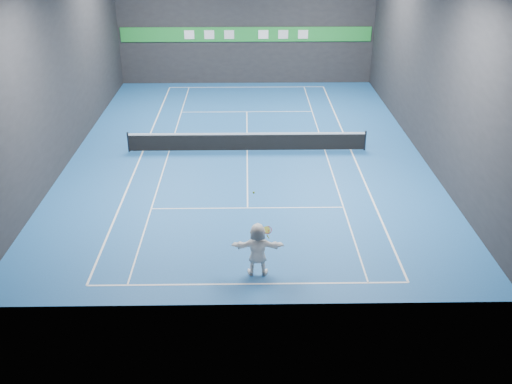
{
  "coord_description": "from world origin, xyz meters",
  "views": [
    {
      "loc": [
        -0.0,
        -27.85,
        11.5
      ],
      "look_at": [
        0.33,
        -7.87,
        1.5
      ],
      "focal_mm": 40.0,
      "sensor_mm": 36.0,
      "label": 1
    }
  ],
  "objects_px": {
    "player": "(258,249)",
    "tennis_net": "(247,141)",
    "tennis_racket": "(267,231)",
    "tennis_ball": "(254,193)"
  },
  "relations": [
    {
      "from": "tennis_net",
      "to": "tennis_ball",
      "type": "bearing_deg",
      "value": -88.97
    },
    {
      "from": "tennis_ball",
      "to": "tennis_racket",
      "type": "relative_size",
      "value": 0.15
    },
    {
      "from": "player",
      "to": "tennis_racket",
      "type": "xyz_separation_m",
      "value": [
        0.33,
        0.05,
        0.7
      ]
    },
    {
      "from": "player",
      "to": "tennis_net",
      "type": "relative_size",
      "value": 0.16
    },
    {
      "from": "player",
      "to": "tennis_racket",
      "type": "relative_size",
      "value": 4.01
    },
    {
      "from": "player",
      "to": "tennis_net",
      "type": "height_order",
      "value": "player"
    },
    {
      "from": "tennis_ball",
      "to": "tennis_net",
      "type": "distance_m",
      "value": 11.56
    },
    {
      "from": "tennis_racket",
      "to": "player",
      "type": "bearing_deg",
      "value": -171.84
    },
    {
      "from": "player",
      "to": "tennis_ball",
      "type": "bearing_deg",
      "value": 3.99
    },
    {
      "from": "tennis_racket",
      "to": "tennis_ball",
      "type": "bearing_deg",
      "value": -173.32
    }
  ]
}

